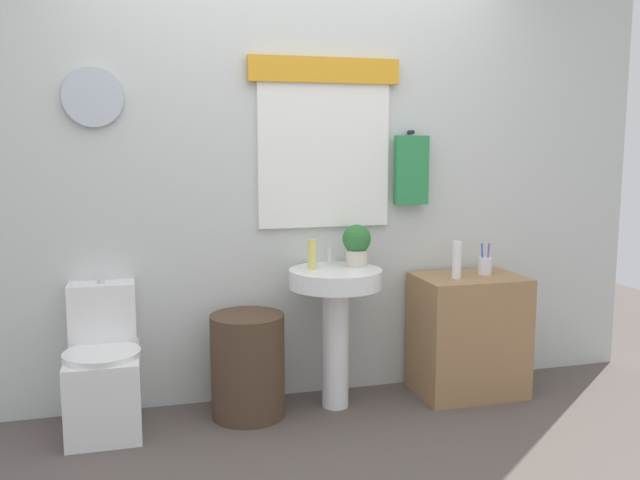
{
  "coord_description": "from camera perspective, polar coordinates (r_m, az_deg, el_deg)",
  "views": [
    {
      "loc": [
        -0.86,
        -2.64,
        1.47
      ],
      "look_at": [
        0.08,
        0.8,
        0.96
      ],
      "focal_mm": 38.0,
      "sensor_mm": 36.0,
      "label": 1
    }
  ],
  "objects": [
    {
      "name": "toilet",
      "position": [
        3.72,
        -17.75,
        -10.69
      ],
      "size": [
        0.38,
        0.51,
        0.76
      ],
      "color": "white",
      "rests_on": "ground_plane"
    },
    {
      "name": "soap_bottle",
      "position": [
        3.7,
        -0.67,
        -1.21
      ],
      "size": [
        0.05,
        0.05,
        0.16
      ],
      "primitive_type": "cylinder",
      "color": "#DBD166",
      "rests_on": "pedestal_sink"
    },
    {
      "name": "faucet",
      "position": [
        3.81,
        0.81,
        -1.42
      ],
      "size": [
        0.03,
        0.03,
        0.1
      ],
      "primitive_type": "cylinder",
      "color": "silver",
      "rests_on": "pedestal_sink"
    },
    {
      "name": "wooden_cabinet",
      "position": [
        4.1,
        12.35,
        -7.8
      ],
      "size": [
        0.61,
        0.44,
        0.7
      ],
      "primitive_type": "cube",
      "color": "#9E754C",
      "rests_on": "ground_plane"
    },
    {
      "name": "lotion_bottle",
      "position": [
        3.92,
        11.44,
        -1.65
      ],
      "size": [
        0.05,
        0.05,
        0.21
      ],
      "primitive_type": "cylinder",
      "color": "white",
      "rests_on": "wooden_cabinet"
    },
    {
      "name": "pedestal_sink",
      "position": [
        3.74,
        1.31,
        -5.42
      ],
      "size": [
        0.51,
        0.51,
        0.78
      ],
      "color": "white",
      "rests_on": "ground_plane"
    },
    {
      "name": "toothbrush_cup",
      "position": [
        4.08,
        13.72,
        -2.11
      ],
      "size": [
        0.08,
        0.08,
        0.19
      ],
      "color": "silver",
      "rests_on": "wooden_cabinet"
    },
    {
      "name": "back_wall",
      "position": [
        3.89,
        -2.45,
        5.77
      ],
      "size": [
        4.4,
        0.18,
        2.6
      ],
      "color": "silver",
      "rests_on": "ground_plane"
    },
    {
      "name": "potted_plant",
      "position": [
        3.78,
        3.1,
        -0.29
      ],
      "size": [
        0.16,
        0.16,
        0.24
      ],
      "color": "beige",
      "rests_on": "pedestal_sink"
    },
    {
      "name": "laundry_hamper",
      "position": [
        3.72,
        -6.11,
        -10.46
      ],
      "size": [
        0.4,
        0.4,
        0.56
      ],
      "primitive_type": "cylinder",
      "color": "#4C3828",
      "rests_on": "ground_plane"
    }
  ]
}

